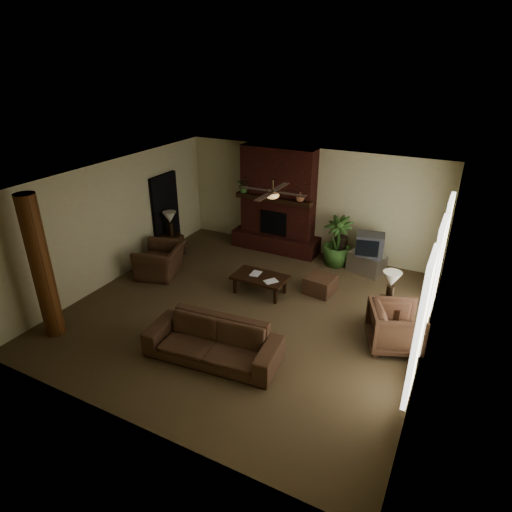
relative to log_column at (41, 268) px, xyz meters
The scene contains 23 objects.
room_shell 3.80m from the log_column, 39.13° to the left, with size 7.00×7.00×7.00m.
fireplace 6.02m from the log_column, 69.07° to the left, with size 2.40×0.70×2.80m.
windows 6.91m from the log_column, 22.11° to the left, with size 0.08×3.65×2.35m.
log_column is the anchor object (origin of this frame).
doorway 4.24m from the log_column, 96.65° to the left, with size 0.10×1.00×2.10m, color black.
ceiling_fan 4.45m from the log_column, 38.87° to the left, with size 1.35×1.35×0.37m.
sofa 3.37m from the log_column, 13.28° to the left, with size 2.38×0.70×0.93m, color #4B3120.
armchair_left 3.06m from the log_column, 84.35° to the left, with size 1.14×0.74×0.99m, color #4B3120.
armchair_right 6.52m from the log_column, 23.01° to the left, with size 0.90×0.85×0.93m, color #4B3120.
coffee_table 4.39m from the log_column, 47.98° to the left, with size 1.20×0.70×0.43m.
ottoman 5.70m from the log_column, 43.19° to the left, with size 0.60×0.60×0.40m, color #4B3120.
tv_stand 7.20m from the log_column, 48.17° to the left, with size 0.85×0.50×0.50m, color #BCBCBF.
tv 7.14m from the log_column, 47.84° to the left, with size 0.73×0.64×0.52m.
floor_vase 6.90m from the log_column, 54.37° to the left, with size 0.34×0.34×0.77m.
floor_plant 6.73m from the log_column, 53.65° to the left, with size 0.72×1.29×0.72m, color #365E25.
side_table_left 4.14m from the log_column, 92.88° to the left, with size 0.50×0.50×0.55m, color black.
lamp_left 4.02m from the log_column, 92.87° to the left, with size 0.43×0.43×0.65m.
side_table_right 6.61m from the log_column, 28.86° to the left, with size 0.50×0.50×0.55m, color black.
lamp_right 6.50m from the log_column, 29.04° to the left, with size 0.43×0.43×0.65m.
mantel_plant 5.52m from the log_column, 76.48° to the left, with size 0.38×0.42×0.33m, color #365E25.
mantel_vase 6.07m from the log_column, 61.29° to the left, with size 0.22×0.23×0.22m, color #985C3C.
book_a 4.22m from the log_column, 50.58° to the left, with size 0.22×0.03×0.29m, color #999999.
book_b 4.47m from the log_column, 44.95° to the left, with size 0.21×0.02×0.29m, color #999999.
Camera 1 is at (3.69, -6.83, 4.92)m, focal length 30.19 mm.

